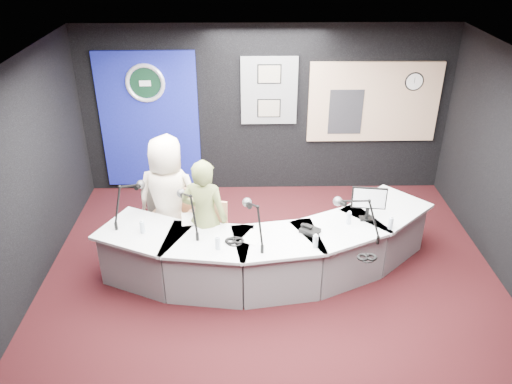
{
  "coord_description": "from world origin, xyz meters",
  "views": [
    {
      "loc": [
        -0.31,
        -4.97,
        4.25
      ],
      "look_at": [
        -0.2,
        0.8,
        1.1
      ],
      "focal_mm": 36.0,
      "sensor_mm": 36.0,
      "label": 1
    }
  ],
  "objects_px": {
    "armchair_left": "(171,224)",
    "person_man": "(168,198)",
    "armchair_right": "(206,239)",
    "person_woman": "(205,218)",
    "broadcast_desk": "(268,250)"
  },
  "relations": [
    {
      "from": "broadcast_desk",
      "to": "armchair_left",
      "type": "height_order",
      "value": "armchair_left"
    },
    {
      "from": "armchair_right",
      "to": "person_woman",
      "type": "relative_size",
      "value": 0.61
    },
    {
      "from": "person_woman",
      "to": "broadcast_desk",
      "type": "bearing_deg",
      "value": -173.02
    },
    {
      "from": "armchair_left",
      "to": "broadcast_desk",
      "type": "bearing_deg",
      "value": -0.27
    },
    {
      "from": "broadcast_desk",
      "to": "person_woman",
      "type": "distance_m",
      "value": 0.93
    },
    {
      "from": "armchair_right",
      "to": "person_man",
      "type": "relative_size",
      "value": 0.56
    },
    {
      "from": "armchair_right",
      "to": "broadcast_desk",
      "type": "bearing_deg",
      "value": 7.04
    },
    {
      "from": "broadcast_desk",
      "to": "person_woman",
      "type": "relative_size",
      "value": 2.75
    },
    {
      "from": "armchair_left",
      "to": "person_woman",
      "type": "distance_m",
      "value": 0.74
    },
    {
      "from": "person_man",
      "to": "person_woman",
      "type": "relative_size",
      "value": 1.08
    },
    {
      "from": "person_woman",
      "to": "person_man",
      "type": "bearing_deg",
      "value": -26.24
    },
    {
      "from": "armchair_left",
      "to": "person_woman",
      "type": "height_order",
      "value": "person_woman"
    },
    {
      "from": "broadcast_desk",
      "to": "person_man",
      "type": "height_order",
      "value": "person_man"
    },
    {
      "from": "armchair_left",
      "to": "person_man",
      "type": "distance_m",
      "value": 0.41
    },
    {
      "from": "person_man",
      "to": "armchair_left",
      "type": "bearing_deg",
      "value": -0.0
    }
  ]
}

